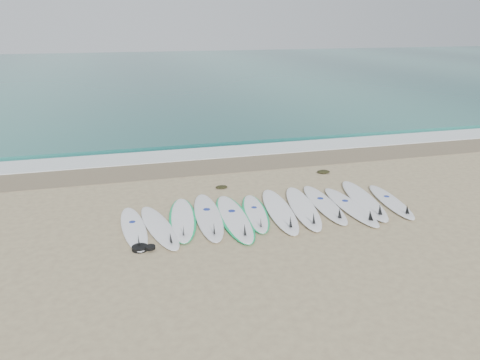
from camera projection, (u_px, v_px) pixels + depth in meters
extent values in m
plane|color=tan|center=(269.00, 213.00, 11.09)|extent=(120.00, 120.00, 0.00)
cube|color=#226660|center=(150.00, 72.00, 40.72)|extent=(120.00, 55.00, 0.03)
cube|color=#70614A|center=(228.00, 164.00, 14.82)|extent=(120.00, 1.80, 0.01)
cube|color=silver|center=(218.00, 152.00, 16.10)|extent=(120.00, 1.40, 0.04)
cube|color=#226660|center=(209.00, 141.00, 17.45)|extent=(120.00, 1.00, 0.10)
ellipsoid|color=white|center=(134.00, 228.00, 10.23)|extent=(0.67, 2.47, 0.08)
cone|color=black|center=(139.00, 239.00, 9.39)|extent=(0.22, 0.27, 0.26)
cylinder|color=navy|center=(132.00, 222.00, 10.43)|extent=(0.15, 0.15, 0.01)
ellipsoid|color=white|center=(159.00, 227.00, 10.28)|extent=(0.92, 2.59, 0.08)
cone|color=black|center=(171.00, 237.00, 9.44)|extent=(0.26, 0.30, 0.27)
ellipsoid|color=white|center=(183.00, 219.00, 10.69)|extent=(0.84, 2.60, 0.08)
ellipsoid|color=#08BB5F|center=(183.00, 219.00, 10.70)|extent=(0.93, 2.63, 0.06)
cone|color=black|center=(184.00, 230.00, 9.77)|extent=(0.25, 0.30, 0.27)
ellipsoid|color=white|center=(208.00, 216.00, 10.84)|extent=(0.82, 2.90, 0.09)
cone|color=black|center=(214.00, 228.00, 9.81)|extent=(0.27, 0.32, 0.31)
cylinder|color=navy|center=(207.00, 209.00, 11.08)|extent=(0.18, 0.18, 0.01)
ellipsoid|color=white|center=(234.00, 217.00, 10.75)|extent=(0.70, 2.85, 0.09)
ellipsoid|color=#08BB5F|center=(234.00, 218.00, 10.75)|extent=(0.80, 2.88, 0.07)
cone|color=black|center=(245.00, 229.00, 9.75)|extent=(0.25, 0.31, 0.30)
cylinder|color=navy|center=(232.00, 211.00, 10.99)|extent=(0.17, 0.17, 0.01)
ellipsoid|color=white|center=(255.00, 212.00, 11.04)|extent=(0.85, 2.38, 0.08)
ellipsoid|color=#08BB5F|center=(255.00, 213.00, 11.04)|extent=(0.93, 2.41, 0.05)
cone|color=black|center=(261.00, 222.00, 10.20)|extent=(0.23, 0.28, 0.25)
cylinder|color=navy|center=(254.00, 207.00, 11.24)|extent=(0.15, 0.15, 0.01)
ellipsoid|color=white|center=(279.00, 210.00, 11.16)|extent=(0.93, 2.92, 0.09)
cone|color=black|center=(290.00, 221.00, 10.12)|extent=(0.28, 0.33, 0.31)
ellipsoid|color=white|center=(303.00, 207.00, 11.33)|extent=(1.06, 2.91, 0.09)
cone|color=black|center=(314.00, 218.00, 10.30)|extent=(0.29, 0.34, 0.30)
ellipsoid|color=white|center=(324.00, 204.00, 11.55)|extent=(0.76, 2.71, 0.09)
cone|color=black|center=(340.00, 213.00, 10.59)|extent=(0.25, 0.30, 0.28)
cylinder|color=navy|center=(320.00, 198.00, 11.78)|extent=(0.17, 0.17, 0.01)
ellipsoid|color=white|center=(350.00, 206.00, 11.41)|extent=(0.58, 2.64, 0.09)
cone|color=black|center=(370.00, 215.00, 10.47)|extent=(0.23, 0.28, 0.28)
cylinder|color=navy|center=(345.00, 201.00, 11.62)|extent=(0.15, 0.15, 0.01)
ellipsoid|color=white|center=(363.00, 200.00, 11.81)|extent=(1.05, 2.92, 0.09)
cone|color=black|center=(380.00, 209.00, 10.77)|extent=(0.29, 0.34, 0.31)
ellipsoid|color=silver|center=(390.00, 201.00, 11.73)|extent=(0.82, 2.45, 0.08)
cone|color=black|center=(407.00, 209.00, 10.86)|extent=(0.24, 0.28, 0.26)
cylinder|color=navy|center=(387.00, 196.00, 11.93)|extent=(0.16, 0.16, 0.01)
ellipsoid|color=black|center=(222.00, 187.00, 12.75)|extent=(0.33, 0.25, 0.06)
ellipsoid|color=black|center=(323.00, 172.00, 14.01)|extent=(0.39, 0.30, 0.08)
cylinder|color=black|center=(140.00, 248.00, 9.32)|extent=(0.32, 0.32, 0.08)
cylinder|color=black|center=(150.00, 247.00, 9.27)|extent=(0.20, 0.20, 0.06)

